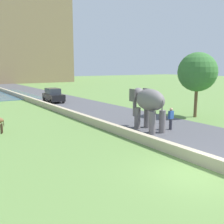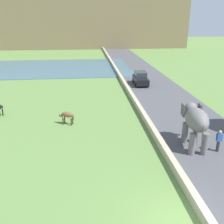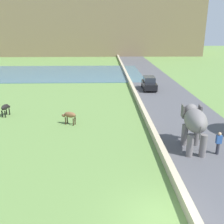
{
  "view_description": "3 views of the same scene",
  "coord_description": "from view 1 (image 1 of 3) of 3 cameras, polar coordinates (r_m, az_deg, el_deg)",
  "views": [
    {
      "loc": [
        -8.59,
        -6.64,
        4.47
      ],
      "look_at": [
        2.01,
        9.19,
        1.15
      ],
      "focal_mm": 41.56,
      "sensor_mm": 36.0,
      "label": 1
    },
    {
      "loc": [
        -3.95,
        -8.67,
        8.77
      ],
      "look_at": [
        -1.88,
        11.23,
        1.25
      ],
      "focal_mm": 40.78,
      "sensor_mm": 36.0,
      "label": 2
    },
    {
      "loc": [
        -2.59,
        -9.17,
        8.15
      ],
      "look_at": [
        -2.05,
        9.7,
        1.86
      ],
      "focal_mm": 41.02,
      "sensor_mm": 36.0,
      "label": 3
    }
  ],
  "objects": [
    {
      "name": "person_beside_elephant",
      "position": [
        18.82,
        12.82,
        -1.38
      ],
      "size": [
        0.36,
        0.22,
        1.63
      ],
      "color": "#33333D",
      "rests_on": "ground"
    },
    {
      "name": "car_black",
      "position": [
        33.77,
        -12.8,
        3.57
      ],
      "size": [
        1.92,
        4.07,
        1.8
      ],
      "color": "black",
      "rests_on": "ground"
    },
    {
      "name": "ground_plane",
      "position": [
        11.74,
        17.51,
        -12.96
      ],
      "size": [
        220.0,
        220.0,
        0.0
      ],
      "primitive_type": "plane",
      "color": "#608442"
    },
    {
      "name": "barrier_wall",
      "position": [
        26.84,
        -11.99,
        0.7
      ],
      "size": [
        0.4,
        110.0,
        0.57
      ],
      "primitive_type": "cube",
      "color": "tan",
      "rests_on": "ground"
    },
    {
      "name": "tree_near",
      "position": [
        24.22,
        18.27,
        8.33
      ],
      "size": [
        3.44,
        3.44,
        5.75
      ],
      "color": "brown",
      "rests_on": "ground"
    },
    {
      "name": "road_surface",
      "position": [
        30.23,
        -6.71,
        1.37
      ],
      "size": [
        7.0,
        120.0,
        0.06
      ],
      "primitive_type": "cube",
      "color": "#4C4C51",
      "rests_on": "ground"
    },
    {
      "name": "elephant",
      "position": [
        18.22,
        7.91,
        2.12
      ],
      "size": [
        1.65,
        3.53,
        2.99
      ],
      "color": "slate",
      "rests_on": "ground"
    }
  ]
}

